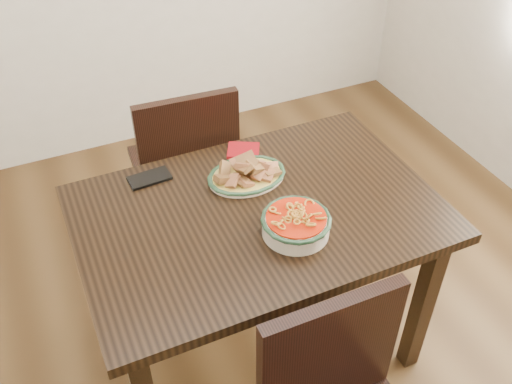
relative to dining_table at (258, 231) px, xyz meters
name	(u,v)px	position (x,y,z in m)	size (l,w,h in m)	color
floor	(253,359)	(-0.05, -0.06, -0.65)	(3.50, 3.50, 0.00)	#3E2913
dining_table	(258,231)	(0.00, 0.00, 0.00)	(1.20, 0.80, 0.75)	black
chair_far	(186,164)	(-0.05, 0.66, -0.15)	(0.44, 0.44, 0.89)	black
fish_plate	(247,169)	(0.03, 0.17, 0.14)	(0.28, 0.22, 0.11)	white
noodle_bowl	(296,222)	(0.06, -0.15, 0.14)	(0.22, 0.22, 0.08)	beige
smartphone	(149,178)	(-0.29, 0.31, 0.10)	(0.15, 0.08, 0.01)	black
napkin	(243,151)	(0.08, 0.32, 0.11)	(0.12, 0.10, 0.01)	maroon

